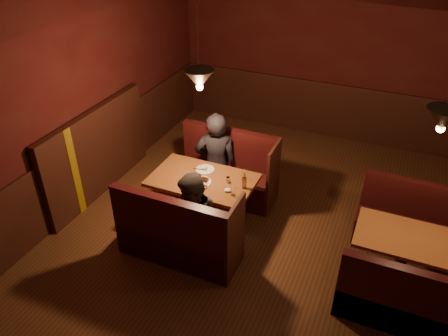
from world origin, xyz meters
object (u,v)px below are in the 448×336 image
at_px(main_bench_far, 228,175).
at_px(diner_b, 195,206).
at_px(second_bench_far, 408,226).
at_px(main_bench_near, 178,239).
at_px(main_table, 204,189).
at_px(diner_a, 216,144).
at_px(second_bench_near, 398,304).
at_px(second_table, 405,248).

xyz_separation_m(main_bench_far, diner_b, (0.16, -1.35, 0.43)).
bearing_deg(second_bench_far, main_bench_near, -150.87).
height_order(main_table, diner_a, diner_a).
distance_m(main_table, second_bench_near, 2.63).
bearing_deg(diner_b, second_bench_near, -7.31).
distance_m(second_bench_near, diner_a, 3.05).
relative_size(main_bench_near, diner_a, 0.89).
height_order(main_bench_far, second_table, main_bench_far).
height_order(second_bench_near, diner_b, diner_b).
distance_m(main_table, main_bench_near, 0.79).
relative_size(second_table, diner_b, 0.74).
bearing_deg(main_bench_far, second_bench_near, -29.97).
bearing_deg(diner_a, second_bench_near, 132.15).
height_order(main_table, main_bench_far, main_bench_far).
distance_m(main_bench_near, second_bench_near, 2.51).
bearing_deg(main_table, diner_a, 101.72).
bearing_deg(main_bench_far, second_table, -17.50).
height_order(main_bench_far, diner_b, diner_b).
bearing_deg(second_bench_far, second_table, -92.20).
relative_size(main_table, second_bench_near, 1.09).
distance_m(main_table, diner_a, 0.77).
bearing_deg(second_table, main_bench_far, 162.50).
distance_m(second_table, second_bench_far, 0.69).
relative_size(main_table, second_bench_far, 1.09).
height_order(main_table, second_bench_far, main_table).
xyz_separation_m(second_table, second_bench_near, (0.03, -0.66, -0.18)).
bearing_deg(main_bench_far, main_bench_near, -90.00).
xyz_separation_m(main_bench_near, diner_a, (-0.16, 1.46, 0.51)).
xyz_separation_m(main_bench_near, second_table, (2.48, 0.73, 0.15)).
xyz_separation_m(second_bench_far, diner_a, (-2.66, 0.06, 0.55)).
bearing_deg(diner_a, main_bench_far, 178.87).
relative_size(main_table, second_table, 1.20).
bearing_deg(diner_b, main_bench_near, -139.01).
xyz_separation_m(diner_a, diner_b, (0.32, -1.29, -0.08)).
relative_size(main_bench_far, second_bench_far, 1.20).
bearing_deg(main_bench_near, main_bench_far, 90.00).
xyz_separation_m(main_bench_near, second_bench_near, (2.51, 0.07, -0.04)).
bearing_deg(diner_b, second_table, 8.77).
relative_size(second_table, second_bench_near, 0.90).
bearing_deg(diner_a, second_bench_far, 158.32).
bearing_deg(diner_b, main_bench_far, 91.78).
height_order(main_bench_near, diner_a, diner_a).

